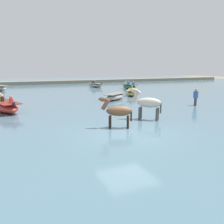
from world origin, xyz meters
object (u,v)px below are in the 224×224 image
boat_mid_channel (95,85)px  person_onlooker_left (196,98)px  boat_near_port (4,106)px  horse_lead_bay (118,112)px  boat_near_starboard (132,92)px  boat_far_inshore (115,97)px  boat_distant_east (129,87)px  horse_trailing_pinto (148,103)px

boat_mid_channel → person_onlooker_left: (1.59, -19.28, 0.31)m
boat_near_port → boat_mid_channel: bearing=52.2°
horse_lead_bay → boat_mid_channel: bearing=73.0°
boat_mid_channel → boat_near_starboard: bearing=-88.8°
boat_far_inshore → boat_distant_east: bearing=55.5°
boat_near_starboard → horse_lead_bay: bearing=-121.4°
boat_near_starboard → boat_mid_channel: bearing=91.2°
boat_distant_east → horse_trailing_pinto: bearing=-114.6°
person_onlooker_left → boat_far_inshore: bearing=128.9°
boat_mid_channel → boat_far_inshore: bearing=-102.0°
boat_distant_east → horse_lead_bay: bearing=-119.3°
horse_trailing_pinto → boat_far_inshore: size_ratio=0.70×
boat_distant_east → boat_mid_channel: bearing=126.8°
boat_mid_channel → boat_distant_east: 5.65m
horse_trailing_pinto → boat_near_port: bearing=141.7°
horse_lead_bay → horse_trailing_pinto: bearing=23.5°
boat_distant_east → boat_far_inshore: (-6.30, -9.17, -0.03)m
horse_trailing_pinto → person_onlooker_left: (6.21, 2.78, -0.36)m
person_onlooker_left → horse_trailing_pinto: bearing=-155.9°
boat_far_inshore → boat_near_starboard: bearing=38.8°
horse_trailing_pinto → person_onlooker_left: size_ratio=1.27×
boat_mid_channel → boat_near_port: size_ratio=0.74×
boat_far_inshore → boat_near_port: bearing=-166.7°
boat_mid_channel → person_onlooker_left: size_ratio=1.90×
boat_distant_east → boat_near_port: size_ratio=0.76×
boat_near_port → person_onlooker_left: size_ratio=2.57×
boat_mid_channel → boat_distant_east: bearing=-53.2°
boat_far_inshore → person_onlooker_left: bearing=-51.1°
boat_near_port → boat_near_starboard: bearing=20.8°
horse_lead_bay → boat_distant_east: 21.33m
boat_mid_channel → horse_trailing_pinto: bearing=-101.8°
boat_near_port → horse_trailing_pinto: bearing=-38.3°
horse_lead_bay → horse_trailing_pinto: (2.42, 1.05, 0.13)m
boat_near_port → person_onlooker_left: (13.97, -3.33, 0.23)m
boat_near_starboard → boat_near_port: bearing=-159.2°
boat_mid_channel → boat_far_inshore: size_ratio=1.04×
horse_lead_bay → boat_mid_channel: (7.05, 23.12, -0.54)m
boat_distant_east → person_onlooker_left: 14.86m
horse_trailing_pinto → person_onlooker_left: 6.82m
boat_near_starboard → boat_mid_channel: size_ratio=1.07×
boat_near_starboard → boat_distant_east: 7.34m
boat_near_starboard → person_onlooker_left: bearing=-80.6°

